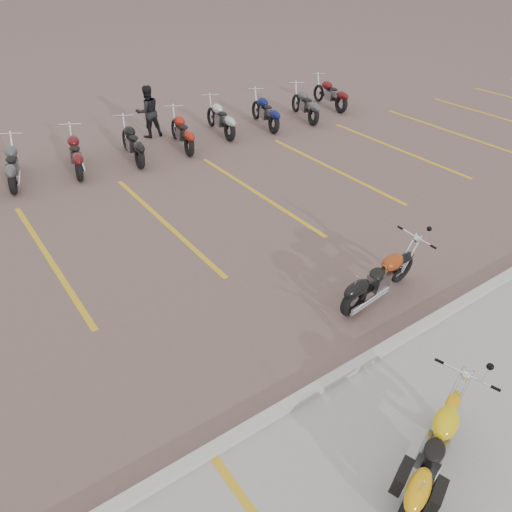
% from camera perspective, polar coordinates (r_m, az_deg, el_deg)
% --- Properties ---
extents(ground, '(100.00, 100.00, 0.00)m').
position_cam_1_polar(ground, '(9.21, 0.73, -6.33)').
color(ground, brown).
rests_on(ground, ground).
extents(concrete_apron, '(60.00, 5.00, 0.01)m').
position_cam_1_polar(concrete_apron, '(7.34, 23.95, -24.63)').
color(concrete_apron, '#9E9B93').
rests_on(concrete_apron, ground).
extents(curb, '(60.00, 0.18, 0.12)m').
position_cam_1_polar(curb, '(8.09, 9.28, -13.41)').
color(curb, '#ADAAA3').
rests_on(curb, ground).
extents(parking_stripes, '(38.00, 5.50, 0.01)m').
position_cam_1_polar(parking_stripes, '(12.10, -10.43, 3.81)').
color(parking_stripes, gold).
rests_on(parking_stripes, ground).
extents(yellow_cruiser, '(2.00, 0.91, 0.87)m').
position_cam_1_polar(yellow_cruiser, '(7.03, 19.02, -20.48)').
color(yellow_cruiser, black).
rests_on(yellow_cruiser, ground).
extents(flame_cruiser, '(2.10, 0.41, 0.86)m').
position_cam_1_polar(flame_cruiser, '(9.52, 13.58, -2.67)').
color(flame_cruiser, black).
rests_on(flame_cruiser, ground).
extents(person_b, '(0.85, 0.68, 1.67)m').
position_cam_1_polar(person_b, '(17.23, -12.24, 15.83)').
color(person_b, black).
rests_on(person_b, ground).
extents(bg_bike_row, '(19.14, 2.08, 1.10)m').
position_cam_1_polar(bg_bike_row, '(15.52, -17.27, 11.96)').
color(bg_bike_row, black).
rests_on(bg_bike_row, ground).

